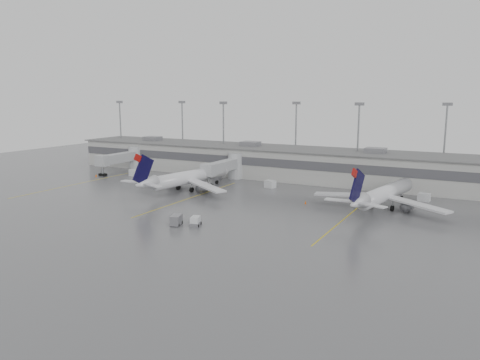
% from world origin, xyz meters
% --- Properties ---
extents(ground, '(260.00, 260.00, 0.00)m').
position_xyz_m(ground, '(0.00, 0.00, 0.00)').
color(ground, '#555557').
rests_on(ground, ground).
extents(terminal, '(152.00, 17.00, 9.45)m').
position_xyz_m(terminal, '(-0.01, 57.98, 4.17)').
color(terminal, '#A1A19C').
rests_on(terminal, ground).
extents(light_masts, '(142.40, 8.00, 20.60)m').
position_xyz_m(light_masts, '(0.00, 63.75, 12.03)').
color(light_masts, gray).
rests_on(light_masts, ground).
extents(jet_bridge_left, '(4.00, 17.20, 7.00)m').
position_xyz_m(jet_bridge_left, '(-55.50, 45.72, 3.87)').
color(jet_bridge_left, '#97999B').
rests_on(jet_bridge_left, ground).
extents(jet_bridge_right, '(4.00, 17.20, 7.00)m').
position_xyz_m(jet_bridge_right, '(-20.50, 45.72, 3.87)').
color(jet_bridge_right, '#97999B').
rests_on(jet_bridge_right, ground).
extents(stand_markings, '(105.25, 40.00, 0.01)m').
position_xyz_m(stand_markings, '(-0.00, 24.00, 0.01)').
color(stand_markings, gold).
rests_on(stand_markings, ground).
extents(jet_mid_left, '(28.06, 31.72, 10.34)m').
position_xyz_m(jet_mid_left, '(-22.77, 29.81, 3.21)').
color(jet_mid_left, silver).
rests_on(jet_mid_left, ground).
extents(jet_mid_right, '(27.16, 30.71, 10.01)m').
position_xyz_m(jet_mid_right, '(22.15, 33.09, 3.11)').
color(jet_mid_right, silver).
rests_on(jet_mid_right, ground).
extents(baggage_tug, '(2.30, 2.90, 1.63)m').
position_xyz_m(baggage_tug, '(-4.09, 5.27, 0.64)').
color(baggage_tug, silver).
rests_on(baggage_tug, ground).
extents(baggage_cart, '(2.39, 3.15, 1.79)m').
position_xyz_m(baggage_cart, '(-7.29, 4.07, 0.93)').
color(baggage_cart, slate).
rests_on(baggage_cart, ground).
extents(gse_uld_a, '(2.56, 1.77, 1.77)m').
position_xyz_m(gse_uld_a, '(-47.80, 40.20, 0.88)').
color(gse_uld_a, silver).
rests_on(gse_uld_a, ground).
extents(gse_uld_b, '(2.91, 2.34, 1.80)m').
position_xyz_m(gse_uld_b, '(-6.72, 42.47, 0.90)').
color(gse_uld_b, silver).
rests_on(gse_uld_b, ground).
extents(gse_uld_c, '(2.62, 1.96, 1.69)m').
position_xyz_m(gse_uld_c, '(28.50, 44.61, 0.85)').
color(gse_uld_c, silver).
rests_on(gse_uld_c, ground).
extents(gse_loader, '(2.75, 3.51, 1.92)m').
position_xyz_m(gse_loader, '(-24.27, 46.33, 0.96)').
color(gse_loader, slate).
rests_on(gse_loader, ground).
extents(cone_a, '(0.47, 0.47, 0.75)m').
position_xyz_m(cone_a, '(-56.26, 34.19, 0.37)').
color(cone_a, '#FF5E05').
rests_on(cone_a, ground).
extents(cone_b, '(0.43, 0.43, 0.68)m').
position_xyz_m(cone_b, '(-16.59, 34.65, 0.34)').
color(cone_b, '#FF5E05').
rests_on(cone_b, ground).
extents(cone_c, '(0.43, 0.43, 0.68)m').
position_xyz_m(cone_c, '(7.02, 30.04, 0.34)').
color(cone_c, '#FF5E05').
rests_on(cone_c, ground).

